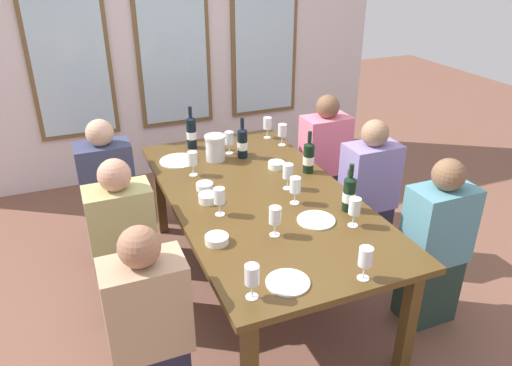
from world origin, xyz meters
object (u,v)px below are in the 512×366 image
metal_pitcher (215,148)px  wine_glass_8 (252,276)px  seated_person_3 (368,196)px  wine_bottle_2 (349,193)px  wine_glass_6 (295,186)px  white_plate_0 (316,220)px  tasting_bowl_3 (205,186)px  wine_glass_1 (267,124)px  wine_glass_5 (219,197)px  wine_bottle_0 (191,132)px  tasting_bowl_0 (276,165)px  seated_person_4 (109,196)px  seated_person_0 (150,333)px  wine_glass_0 (275,217)px  tasting_bowl_1 (208,198)px  wine_glass_9 (355,208)px  seated_person_5 (324,163)px  white_plate_1 (288,282)px  wine_glass_7 (193,159)px  wine_glass_10 (288,172)px  wine_glass_2 (282,131)px  tasting_bowl_2 (217,239)px  wine_bottle_3 (242,143)px  wine_glass_4 (365,258)px  seated_person_2 (125,248)px  wine_glass_3 (229,138)px  wine_bottle_1 (309,157)px  white_plate_2 (179,161)px  dining_table (259,203)px

metal_pitcher → wine_glass_8: bearing=-102.1°
seated_person_3 → wine_glass_8: bearing=-143.3°
wine_bottle_2 → wine_glass_6: bearing=142.3°
white_plate_0 → tasting_bowl_3: 0.79m
wine_glass_1 → wine_glass_5: size_ratio=1.00×
wine_bottle_0 → tasting_bowl_0: size_ratio=2.78×
seated_person_4 → seated_person_0: bearing=-90.0°
white_plate_0 → wine_glass_0: (-0.28, -0.05, 0.11)m
white_plate_0 → tasting_bowl_1: size_ratio=1.81×
wine_glass_9 → seated_person_3: 0.87m
wine_glass_6 → seated_person_5: seated_person_5 is taller
white_plate_1 → seated_person_4: bearing=111.3°
wine_glass_7 → wine_glass_10: 0.67m
wine_glass_2 → metal_pitcher: bearing=-172.4°
white_plate_0 → wine_glass_9: 0.24m
wine_glass_7 → wine_glass_10: bearing=-40.1°
white_plate_0 → tasting_bowl_2: bearing=-179.9°
wine_bottle_3 → wine_glass_4: wine_bottle_3 is taller
wine_bottle_0 → wine_glass_0: size_ratio=1.92×
tasting_bowl_2 → wine_glass_8: bearing=-89.0°
metal_pitcher → wine_bottle_0: 0.31m
white_plate_0 → seated_person_5: (0.70, 1.13, -0.22)m
wine_glass_4 → wine_glass_6: (0.03, 0.80, 0.00)m
seated_person_2 → wine_glass_10: bearing=-1.9°
seated_person_5 → wine_glass_4: bearing=-113.9°
wine_glass_3 → wine_glass_9: same height
wine_bottle_0 → wine_glass_10: size_ratio=1.92×
white_plate_0 → wine_bottle_0: 1.41m
tasting_bowl_1 → wine_glass_4: wine_glass_4 is taller
wine_bottle_0 → wine_glass_6: 1.17m
white_plate_1 → wine_glass_5: 0.75m
metal_pitcher → wine_bottle_0: wine_bottle_0 is taller
wine_glass_6 → seated_person_3: 0.83m
tasting_bowl_3 → wine_glass_6: 0.61m
tasting_bowl_3 → wine_glass_5: wine_glass_5 is taller
white_plate_0 → metal_pitcher: metal_pitcher is taller
metal_pitcher → wine_glass_9: (0.43, -1.19, 0.02)m
wine_bottle_1 → seated_person_3: (0.43, -0.14, -0.33)m
tasting_bowl_2 → seated_person_4: bearing=110.2°
wine_glass_4 → seated_person_0: 1.08m
tasting_bowl_0 → tasting_bowl_3: 0.59m
wine_glass_1 → wine_bottle_3: bearing=-137.8°
white_plate_2 → wine_glass_5: wine_glass_5 is taller
wine_bottle_0 → tasting_bowl_2: (-0.24, -1.36, -0.11)m
wine_glass_2 → white_plate_2: bearing=-179.8°
wine_glass_6 → seated_person_2: bearing=167.4°
wine_bottle_2 → wine_glass_0: wine_bottle_2 is taller
dining_table → wine_glass_7: 0.57m
wine_bottle_3 → tasting_bowl_3: (-0.42, -0.40, -0.09)m
tasting_bowl_2 → seated_person_3: bearing=20.2°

